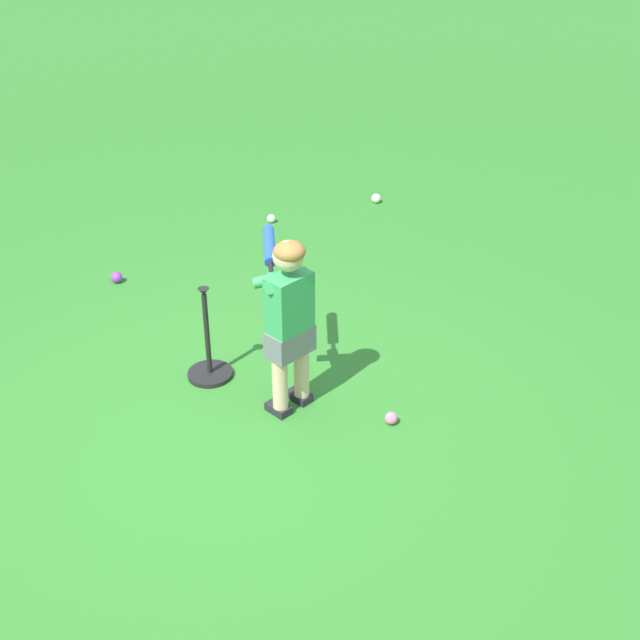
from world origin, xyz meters
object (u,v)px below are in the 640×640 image
at_px(play_ball_by_bucket, 376,198).
at_px(batting_tee, 209,362).
at_px(play_ball_far_left, 117,277).
at_px(play_ball_center_lawn, 391,418).
at_px(play_ball_midfield, 271,219).
at_px(child_batter, 288,310).

bearing_deg(play_ball_by_bucket, batting_tee, -79.41).
bearing_deg(batting_tee, play_ball_far_left, 158.29).
relative_size(play_ball_far_left, play_ball_center_lawn, 1.14).
bearing_deg(play_ball_center_lawn, play_ball_midfield, 140.62).
height_order(child_batter, play_ball_midfield, child_batter).
bearing_deg(child_batter, play_ball_by_bucket, 111.36).
bearing_deg(batting_tee, play_ball_midfield, 117.49).
xyz_separation_m(play_ball_far_left, play_ball_by_bucket, (0.83, 2.38, -0.00)).
xyz_separation_m(child_batter, play_ball_by_bucket, (-1.13, 2.89, -0.61)).
distance_m(play_ball_by_bucket, play_ball_center_lawn, 3.21).
bearing_deg(play_ball_center_lawn, child_batter, -163.12).
height_order(child_batter, play_ball_far_left, child_batter).
height_order(play_ball_far_left, play_ball_center_lawn, play_ball_far_left).
relative_size(play_ball_far_left, batting_tee, 0.14).
relative_size(play_ball_far_left, play_ball_by_bucket, 1.01).
bearing_deg(play_ball_center_lawn, batting_tee, -169.56).
bearing_deg(batting_tee, play_ball_by_bucket, 100.59).
bearing_deg(child_batter, batting_tee, -176.35).
bearing_deg(play_ball_midfield, child_batter, -50.69).
distance_m(child_batter, play_ball_by_bucket, 3.16).
distance_m(play_ball_far_left, play_ball_center_lawn, 2.57).
distance_m(child_batter, play_ball_far_left, 2.11).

